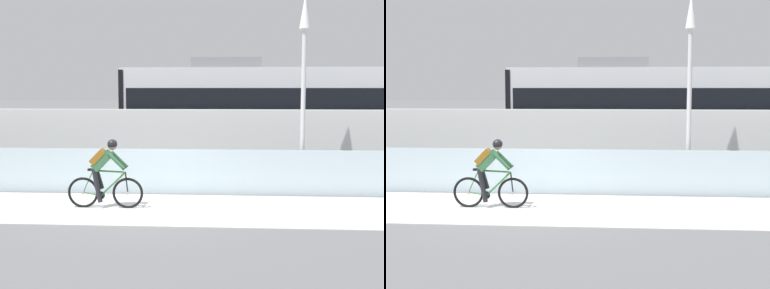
# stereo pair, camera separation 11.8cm
# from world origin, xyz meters

# --- Properties ---
(ground_plane) EXTENTS (200.00, 200.00, 0.00)m
(ground_plane) POSITION_xyz_m (0.00, 0.00, 0.00)
(ground_plane) COLOR slate
(bike_path_deck) EXTENTS (32.00, 3.20, 0.01)m
(bike_path_deck) POSITION_xyz_m (0.00, 0.00, 0.01)
(bike_path_deck) COLOR silver
(bike_path_deck) RESTS_ON ground
(glass_parapet) EXTENTS (32.00, 0.05, 1.18)m
(glass_parapet) POSITION_xyz_m (0.00, 1.85, 0.59)
(glass_parapet) COLOR silver
(glass_parapet) RESTS_ON ground
(concrete_barrier_wall) EXTENTS (32.00, 0.36, 2.15)m
(concrete_barrier_wall) POSITION_xyz_m (0.00, 3.65, 1.07)
(concrete_barrier_wall) COLOR silver
(concrete_barrier_wall) RESTS_ON ground
(tram_rail_near) EXTENTS (32.00, 0.08, 0.01)m
(tram_rail_near) POSITION_xyz_m (0.00, 6.13, 0.00)
(tram_rail_near) COLOR #595654
(tram_rail_near) RESTS_ON ground
(tram_rail_far) EXTENTS (32.00, 0.08, 0.01)m
(tram_rail_far) POSITION_xyz_m (0.00, 7.57, 0.00)
(tram_rail_far) COLOR #595654
(tram_rail_far) RESTS_ON ground
(tram) EXTENTS (11.06, 2.54, 3.81)m
(tram) POSITION_xyz_m (4.02, 6.85, 1.89)
(tram) COLOR silver
(tram) RESTS_ON ground
(cyclist_on_bike) EXTENTS (1.77, 0.58, 1.61)m
(cyclist_on_bike) POSITION_xyz_m (-0.68, -0.00, 0.80)
(cyclist_on_bike) COLOR black
(cyclist_on_bike) RESTS_ON ground
(lamp_post_antenna) EXTENTS (0.28, 0.28, 5.20)m
(lamp_post_antenna) POSITION_xyz_m (4.10, 2.15, 3.29)
(lamp_post_antenna) COLOR gray
(lamp_post_antenna) RESTS_ON ground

